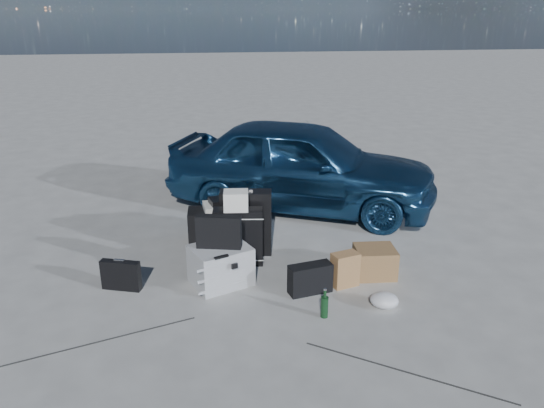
{
  "coord_description": "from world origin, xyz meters",
  "views": [
    {
      "loc": [
        -0.55,
        -4.31,
        2.56
      ],
      "look_at": [
        0.19,
        0.85,
        0.63
      ],
      "focal_mm": 35.0,
      "sensor_mm": 36.0,
      "label": 1
    }
  ],
  "objects_px": {
    "briefcase": "(121,275)",
    "duffel_bag": "(221,225)",
    "pelican_case": "(221,265)",
    "suitcase_left": "(246,223)",
    "suitcase_right": "(238,237)",
    "car": "(302,165)",
    "cardboard_box": "(375,262)",
    "green_bottle": "(325,303)"
  },
  "relations": [
    {
      "from": "briefcase",
      "to": "car",
      "type": "bearing_deg",
      "value": 61.12
    },
    {
      "from": "car",
      "to": "green_bottle",
      "type": "bearing_deg",
      "value": -162.25
    },
    {
      "from": "suitcase_left",
      "to": "duffel_bag",
      "type": "height_order",
      "value": "suitcase_left"
    },
    {
      "from": "suitcase_left",
      "to": "duffel_bag",
      "type": "distance_m",
      "value": 0.51
    },
    {
      "from": "pelican_case",
      "to": "cardboard_box",
      "type": "distance_m",
      "value": 1.56
    },
    {
      "from": "suitcase_left",
      "to": "cardboard_box",
      "type": "height_order",
      "value": "suitcase_left"
    },
    {
      "from": "duffel_bag",
      "to": "cardboard_box",
      "type": "relative_size",
      "value": 1.89
    },
    {
      "from": "suitcase_right",
      "to": "cardboard_box",
      "type": "distance_m",
      "value": 1.43
    },
    {
      "from": "suitcase_right",
      "to": "car",
      "type": "bearing_deg",
      "value": 65.14
    },
    {
      "from": "briefcase",
      "to": "suitcase_left",
      "type": "bearing_deg",
      "value": 45.39
    },
    {
      "from": "duffel_bag",
      "to": "cardboard_box",
      "type": "height_order",
      "value": "duffel_bag"
    },
    {
      "from": "pelican_case",
      "to": "cardboard_box",
      "type": "bearing_deg",
      "value": -24.5
    },
    {
      "from": "green_bottle",
      "to": "duffel_bag",
      "type": "bearing_deg",
      "value": 114.1
    },
    {
      "from": "cardboard_box",
      "to": "briefcase",
      "type": "bearing_deg",
      "value": 178.51
    },
    {
      "from": "duffel_bag",
      "to": "suitcase_right",
      "type": "bearing_deg",
      "value": -74.07
    },
    {
      "from": "suitcase_right",
      "to": "duffel_bag",
      "type": "xyz_separation_m",
      "value": [
        -0.15,
        0.65,
        -0.12
      ]
    },
    {
      "from": "suitcase_left",
      "to": "cardboard_box",
      "type": "xyz_separation_m",
      "value": [
        1.24,
        -0.72,
        -0.21
      ]
    },
    {
      "from": "suitcase_right",
      "to": "green_bottle",
      "type": "height_order",
      "value": "suitcase_right"
    },
    {
      "from": "briefcase",
      "to": "suitcase_left",
      "type": "distance_m",
      "value": 1.45
    },
    {
      "from": "car",
      "to": "cardboard_box",
      "type": "relative_size",
      "value": 8.91
    },
    {
      "from": "suitcase_right",
      "to": "cardboard_box",
      "type": "bearing_deg",
      "value": -12.14
    },
    {
      "from": "suitcase_left",
      "to": "green_bottle",
      "type": "bearing_deg",
      "value": -60.71
    },
    {
      "from": "pelican_case",
      "to": "suitcase_right",
      "type": "xyz_separation_m",
      "value": [
        0.21,
        0.41,
        0.11
      ]
    },
    {
      "from": "cardboard_box",
      "to": "green_bottle",
      "type": "height_order",
      "value": "cardboard_box"
    },
    {
      "from": "briefcase",
      "to": "duffel_bag",
      "type": "bearing_deg",
      "value": 64.25
    },
    {
      "from": "suitcase_left",
      "to": "suitcase_right",
      "type": "relative_size",
      "value": 1.17
    },
    {
      "from": "car",
      "to": "green_bottle",
      "type": "xyz_separation_m",
      "value": [
        -0.33,
        -2.75,
        -0.47
      ]
    },
    {
      "from": "car",
      "to": "pelican_case",
      "type": "distance_m",
      "value": 2.37
    },
    {
      "from": "car",
      "to": "suitcase_left",
      "type": "distance_m",
      "value": 1.62
    },
    {
      "from": "pelican_case",
      "to": "briefcase",
      "type": "bearing_deg",
      "value": 156.58
    },
    {
      "from": "suitcase_right",
      "to": "green_bottle",
      "type": "distance_m",
      "value": 1.34
    },
    {
      "from": "car",
      "to": "briefcase",
      "type": "relative_size",
      "value": 9.22
    },
    {
      "from": "cardboard_box",
      "to": "duffel_bag",
      "type": "bearing_deg",
      "value": 143.32
    },
    {
      "from": "briefcase",
      "to": "suitcase_right",
      "type": "bearing_deg",
      "value": 37.3
    },
    {
      "from": "pelican_case",
      "to": "duffel_bag",
      "type": "bearing_deg",
      "value": 64.24
    },
    {
      "from": "suitcase_right",
      "to": "cardboard_box",
      "type": "height_order",
      "value": "suitcase_right"
    },
    {
      "from": "briefcase",
      "to": "duffel_bag",
      "type": "relative_size",
      "value": 0.51
    },
    {
      "from": "car",
      "to": "pelican_case",
      "type": "relative_size",
      "value": 6.57
    },
    {
      "from": "car",
      "to": "duffel_bag",
      "type": "relative_size",
      "value": 4.7
    },
    {
      "from": "pelican_case",
      "to": "green_bottle",
      "type": "xyz_separation_m",
      "value": [
        0.87,
        -0.75,
        -0.06
      ]
    },
    {
      "from": "pelican_case",
      "to": "suitcase_left",
      "type": "xyz_separation_m",
      "value": [
        0.32,
        0.66,
        0.17
      ]
    },
    {
      "from": "car",
      "to": "suitcase_right",
      "type": "height_order",
      "value": "car"
    }
  ]
}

